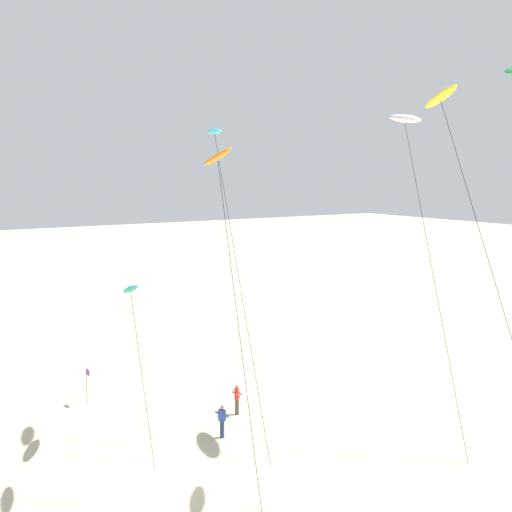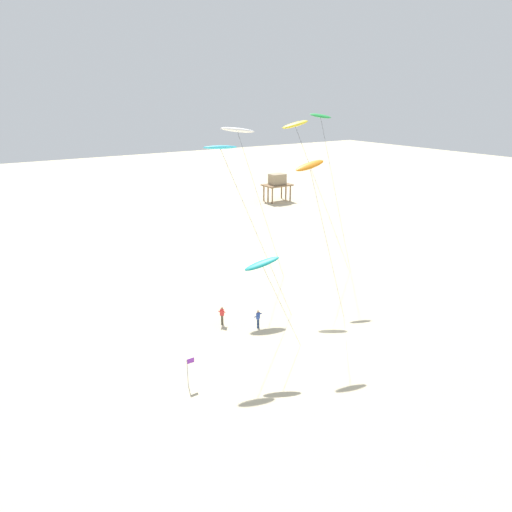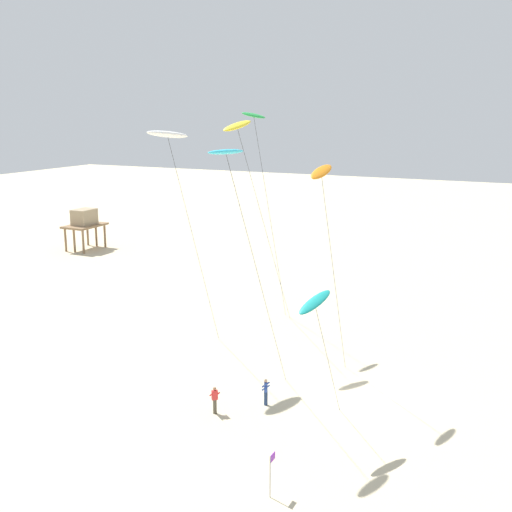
{
  "view_description": "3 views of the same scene",
  "coord_description": "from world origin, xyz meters",
  "px_view_note": "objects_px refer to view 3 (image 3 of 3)",
  "views": [
    {
      "loc": [
        23.86,
        -10.47,
        13.32
      ],
      "look_at": [
        -1.32,
        5.67,
        9.4
      ],
      "focal_mm": 45.9,
      "sensor_mm": 36.0,
      "label": 1
    },
    {
      "loc": [
        -21.94,
        -23.01,
        18.77
      ],
      "look_at": [
        -2.71,
        6.52,
        6.01
      ],
      "focal_mm": 30.84,
      "sensor_mm": 36.0,
      "label": 2
    },
    {
      "loc": [
        -35.79,
        -9.78,
        17.45
      ],
      "look_at": [
        -1.5,
        6.63,
        8.7
      ],
      "focal_mm": 44.69,
      "sensor_mm": 36.0,
      "label": 3
    }
  ],
  "objects_px": {
    "kite_green": "(254,119)",
    "stilt_house": "(84,221)",
    "kite_flyer_nearest": "(266,391)",
    "kite_orange": "(322,174)",
    "kite_white": "(168,135)",
    "kite_yellow": "(238,128)",
    "kite_teal": "(315,303)",
    "kite_cyan": "(227,155)",
    "kite_flyer_middle": "(215,399)",
    "marker_flag": "(271,467)"
  },
  "relations": [
    {
      "from": "kite_white",
      "to": "kite_yellow",
      "type": "xyz_separation_m",
      "value": [
        4.74,
        -2.71,
        0.4
      ]
    },
    {
      "from": "kite_flyer_nearest",
      "to": "kite_white",
      "type": "bearing_deg",
      "value": 68.66
    },
    {
      "from": "kite_yellow",
      "to": "marker_flag",
      "type": "bearing_deg",
      "value": -148.51
    },
    {
      "from": "kite_white",
      "to": "kite_flyer_nearest",
      "type": "height_order",
      "value": "kite_white"
    },
    {
      "from": "kite_orange",
      "to": "kite_flyer_nearest",
      "type": "distance_m",
      "value": 13.46
    },
    {
      "from": "kite_cyan",
      "to": "kite_teal",
      "type": "bearing_deg",
      "value": -85.7
    },
    {
      "from": "kite_orange",
      "to": "kite_flyer_nearest",
      "type": "height_order",
      "value": "kite_orange"
    },
    {
      "from": "kite_flyer_middle",
      "to": "marker_flag",
      "type": "bearing_deg",
      "value": -133.58
    },
    {
      "from": "kite_flyer_nearest",
      "to": "kite_orange",
      "type": "bearing_deg",
      "value": -30.92
    },
    {
      "from": "kite_green",
      "to": "kite_flyer_nearest",
      "type": "xyz_separation_m",
      "value": [
        -11.56,
        -6.33,
        -15.87
      ]
    },
    {
      "from": "kite_cyan",
      "to": "stilt_house",
      "type": "distance_m",
      "value": 51.46
    },
    {
      "from": "kite_white",
      "to": "kite_cyan",
      "type": "relative_size",
      "value": 1.05
    },
    {
      "from": "kite_flyer_middle",
      "to": "kite_cyan",
      "type": "bearing_deg",
      "value": -102.7
    },
    {
      "from": "kite_orange",
      "to": "kite_flyer_nearest",
      "type": "bearing_deg",
      "value": 149.08
    },
    {
      "from": "kite_green",
      "to": "kite_flyer_nearest",
      "type": "relative_size",
      "value": 10.44
    },
    {
      "from": "kite_white",
      "to": "kite_flyer_nearest",
      "type": "distance_m",
      "value": 17.6
    },
    {
      "from": "kite_yellow",
      "to": "stilt_house",
      "type": "xyz_separation_m",
      "value": [
        22.01,
        33.26,
        -12.51
      ]
    },
    {
      "from": "kite_teal",
      "to": "kite_green",
      "type": "bearing_deg",
      "value": 36.46
    },
    {
      "from": "kite_flyer_nearest",
      "to": "kite_flyer_middle",
      "type": "relative_size",
      "value": 1.0
    },
    {
      "from": "kite_cyan",
      "to": "kite_flyer_middle",
      "type": "xyz_separation_m",
      "value": [
        0.25,
        1.1,
        -14.23
      ]
    },
    {
      "from": "kite_yellow",
      "to": "kite_orange",
      "type": "bearing_deg",
      "value": -120.7
    },
    {
      "from": "kite_green",
      "to": "kite_yellow",
      "type": "bearing_deg",
      "value": -174.06
    },
    {
      "from": "kite_teal",
      "to": "kite_cyan",
      "type": "bearing_deg",
      "value": 94.3
    },
    {
      "from": "kite_orange",
      "to": "kite_green",
      "type": "xyz_separation_m",
      "value": [
        8.18,
        8.35,
        3.0
      ]
    },
    {
      "from": "kite_white",
      "to": "stilt_house",
      "type": "xyz_separation_m",
      "value": [
        26.75,
        30.54,
        -12.11
      ]
    },
    {
      "from": "kite_yellow",
      "to": "kite_white",
      "type": "bearing_deg",
      "value": 150.24
    },
    {
      "from": "kite_orange",
      "to": "kite_green",
      "type": "distance_m",
      "value": 12.07
    },
    {
      "from": "kite_cyan",
      "to": "kite_teal",
      "type": "xyz_separation_m",
      "value": [
        0.37,
        -4.95,
        -7.54
      ]
    },
    {
      "from": "marker_flag",
      "to": "kite_orange",
      "type": "bearing_deg",
      "value": 10.12
    },
    {
      "from": "kite_teal",
      "to": "stilt_house",
      "type": "bearing_deg",
      "value": 53.11
    },
    {
      "from": "kite_white",
      "to": "kite_flyer_middle",
      "type": "xyz_separation_m",
      "value": [
        -5.68,
        -6.44,
        -14.93
      ]
    },
    {
      "from": "kite_flyer_middle",
      "to": "stilt_house",
      "type": "bearing_deg",
      "value": 48.76
    },
    {
      "from": "kite_teal",
      "to": "kite_orange",
      "type": "bearing_deg",
      "value": 17.84
    },
    {
      "from": "kite_white",
      "to": "kite_yellow",
      "type": "distance_m",
      "value": 5.47
    },
    {
      "from": "kite_green",
      "to": "kite_flyer_nearest",
      "type": "bearing_deg",
      "value": -151.31
    },
    {
      "from": "kite_green",
      "to": "marker_flag",
      "type": "xyz_separation_m",
      "value": [
        -19.9,
        -10.45,
        -15.28
      ]
    },
    {
      "from": "kite_orange",
      "to": "kite_teal",
      "type": "relative_size",
      "value": 1.77
    },
    {
      "from": "kite_orange",
      "to": "kite_white",
      "type": "xyz_separation_m",
      "value": [
        0.01,
        10.71,
        2.06
      ]
    },
    {
      "from": "kite_green",
      "to": "kite_flyer_middle",
      "type": "distance_m",
      "value": 21.46
    },
    {
      "from": "kite_flyer_nearest",
      "to": "stilt_house",
      "type": "distance_m",
      "value": 49.55
    },
    {
      "from": "kite_yellow",
      "to": "kite_flyer_nearest",
      "type": "bearing_deg",
      "value": -143.71
    },
    {
      "from": "kite_white",
      "to": "kite_green",
      "type": "height_order",
      "value": "kite_green"
    },
    {
      "from": "kite_white",
      "to": "stilt_house",
      "type": "relative_size",
      "value": 3.12
    },
    {
      "from": "kite_green",
      "to": "stilt_house",
      "type": "distance_m",
      "value": 39.97
    },
    {
      "from": "kite_cyan",
      "to": "stilt_house",
      "type": "xyz_separation_m",
      "value": [
        32.67,
        38.08,
        -11.41
      ]
    },
    {
      "from": "kite_cyan",
      "to": "kite_flyer_middle",
      "type": "height_order",
      "value": "kite_cyan"
    },
    {
      "from": "kite_flyer_nearest",
      "to": "stilt_house",
      "type": "bearing_deg",
      "value": 52.46
    },
    {
      "from": "kite_yellow",
      "to": "marker_flag",
      "type": "height_order",
      "value": "kite_yellow"
    },
    {
      "from": "kite_cyan",
      "to": "stilt_house",
      "type": "height_order",
      "value": "kite_cyan"
    },
    {
      "from": "kite_yellow",
      "to": "kite_green",
      "type": "xyz_separation_m",
      "value": [
        3.43,
        0.36,
        0.54
      ]
    }
  ]
}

